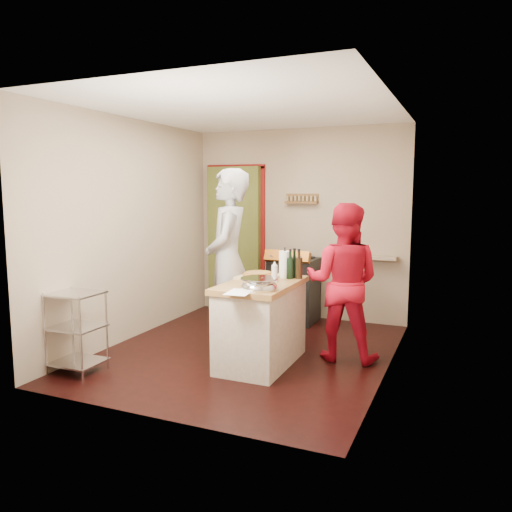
# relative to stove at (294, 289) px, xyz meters

# --- Properties ---
(floor) EXTENTS (3.50, 3.50, 0.00)m
(floor) POSITION_rel_stove_xyz_m (-0.05, -1.42, -0.45)
(floor) COLOR black
(floor) RESTS_ON ground
(back_wall) EXTENTS (3.00, 0.44, 2.60)m
(back_wall) POSITION_rel_stove_xyz_m (-0.69, 0.36, 0.68)
(back_wall) COLOR gray
(back_wall) RESTS_ON ground
(left_wall) EXTENTS (0.04, 3.50, 2.60)m
(left_wall) POSITION_rel_stove_xyz_m (-1.55, -1.42, 0.85)
(left_wall) COLOR gray
(left_wall) RESTS_ON ground
(right_wall) EXTENTS (0.04, 3.50, 2.60)m
(right_wall) POSITION_rel_stove_xyz_m (1.45, -1.42, 0.85)
(right_wall) COLOR gray
(right_wall) RESTS_ON ground
(ceiling) EXTENTS (3.00, 3.50, 0.02)m
(ceiling) POSITION_rel_stove_xyz_m (-0.05, -1.42, 2.16)
(ceiling) COLOR white
(ceiling) RESTS_ON back_wall
(stove) EXTENTS (0.60, 0.63, 1.00)m
(stove) POSITION_rel_stove_xyz_m (0.00, 0.00, 0.00)
(stove) COLOR black
(stove) RESTS_ON ground
(wire_shelving) EXTENTS (0.48, 0.40, 0.80)m
(wire_shelving) POSITION_rel_stove_xyz_m (-1.33, -2.62, -0.01)
(wire_shelving) COLOR silver
(wire_shelving) RESTS_ON ground
(island) EXTENTS (0.66, 1.27, 1.16)m
(island) POSITION_rel_stove_xyz_m (0.24, -1.71, 0.00)
(island) COLOR beige
(island) RESTS_ON ground
(person_stripe) EXTENTS (0.70, 0.85, 1.99)m
(person_stripe) POSITION_rel_stove_xyz_m (-0.25, -1.48, 0.55)
(person_stripe) COLOR silver
(person_stripe) RESTS_ON ground
(person_red) EXTENTS (0.83, 0.66, 1.64)m
(person_red) POSITION_rel_stove_xyz_m (0.95, -1.22, 0.37)
(person_red) COLOR #B20B22
(person_red) RESTS_ON ground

